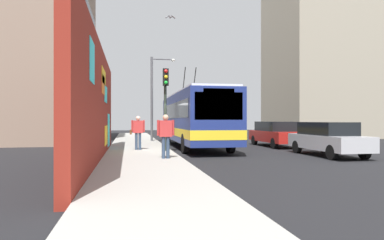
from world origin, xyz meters
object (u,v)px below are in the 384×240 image
at_px(city_bus, 194,117).
at_px(parked_car_red, 275,133).
at_px(pedestrian_midblock, 138,130).
at_px(street_lamp, 155,92).
at_px(parked_car_silver, 327,138).
at_px(traffic_light, 165,95).
at_px(pedestrian_at_curb, 166,132).

distance_m(city_bus, parked_car_red, 5.30).
height_order(pedestrian_midblock, street_lamp, street_lamp).
bearing_deg(parked_car_silver, traffic_light, 72.65).
bearing_deg(parked_car_silver, city_bus, 40.61).
relative_size(parked_car_red, pedestrian_at_curb, 2.80).
height_order(pedestrian_midblock, traffic_light, traffic_light).
height_order(parked_car_red, traffic_light, traffic_light).
height_order(parked_car_red, pedestrian_at_curb, pedestrian_at_curb).
distance_m(parked_car_red, pedestrian_midblock, 9.06).
height_order(city_bus, street_lamp, street_lamp).
bearing_deg(traffic_light, parked_car_silver, -107.35).
height_order(parked_car_silver, traffic_light, traffic_light).
relative_size(parked_car_red, street_lamp, 0.79).
distance_m(city_bus, traffic_light, 4.47).
relative_size(traffic_light, street_lamp, 0.66).
distance_m(parked_car_silver, parked_car_red, 5.88).
height_order(city_bus, pedestrian_midblock, city_bus).
relative_size(pedestrian_midblock, traffic_light, 0.43).
bearing_deg(traffic_light, street_lamp, -0.77).
bearing_deg(parked_car_red, city_bus, 87.96).
relative_size(city_bus, traffic_light, 2.92).
relative_size(parked_car_silver, pedestrian_at_curb, 2.65).
xyz_separation_m(parked_car_red, pedestrian_midblock, (-2.61, 8.67, 0.34)).
height_order(city_bus, parked_car_red, city_bus).
bearing_deg(pedestrian_midblock, pedestrian_at_curb, -167.26).
height_order(parked_car_red, pedestrian_midblock, pedestrian_midblock).
height_order(city_bus, parked_car_silver, city_bus).
height_order(parked_car_red, street_lamp, street_lamp).
relative_size(parked_car_silver, parked_car_red, 0.95).
bearing_deg(pedestrian_at_curb, pedestrian_midblock, 12.74).
bearing_deg(parked_car_silver, street_lamp, 33.55).
xyz_separation_m(parked_car_silver, traffic_light, (2.30, 7.35, 2.07)).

